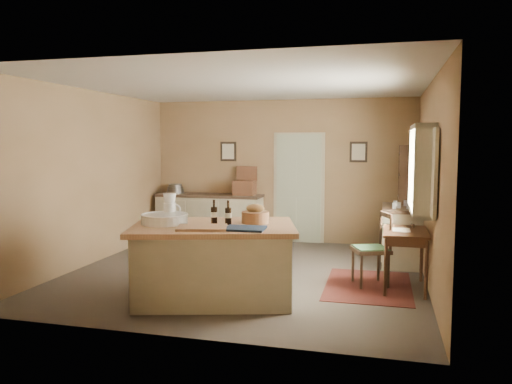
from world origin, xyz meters
The scene contains 16 objects.
ground centered at (0.00, 0.00, 0.00)m, with size 5.00×5.00×0.00m, color brown.
wall_back centered at (0.00, 2.50, 1.35)m, with size 5.00×0.10×2.70m, color #957552.
wall_front centered at (0.00, -2.50, 1.35)m, with size 5.00×0.10×2.70m, color #957552.
wall_left centered at (-2.50, 0.00, 1.35)m, with size 0.10×5.00×2.70m, color #957552.
wall_right centered at (2.50, 0.00, 1.35)m, with size 0.10×5.00×2.70m, color #957552.
ceiling centered at (0.00, 0.00, 2.70)m, with size 5.00×5.00×0.00m, color silver.
door centered at (0.35, 2.47, 1.05)m, with size 0.97×0.06×2.11m, color #ABB394.
framed_prints centered at (0.20, 2.48, 1.72)m, with size 2.82×0.02×0.38m.
window centered at (2.42, -0.20, 1.55)m, with size 0.25×1.99×1.12m.
work_island centered at (-0.05, -1.28, 0.48)m, with size 2.18×1.72×1.20m.
sideboard centered at (-1.34, 2.20, 0.48)m, with size 2.06×0.59×1.18m.
rug centered at (1.75, -0.25, 0.00)m, with size 1.10×1.60×0.01m, color #54201A.
writing_desk centered at (2.20, -0.25, 0.67)m, with size 0.55×0.90×0.82m.
desk_chair centered at (1.77, -0.20, 0.47)m, with size 0.44×0.44×0.95m, color #302015, non-canonical shape.
right_cabinet centered at (2.20, 1.16, 0.46)m, with size 0.60×1.08×0.99m.
shelving_unit centered at (2.35, 1.76, 0.92)m, with size 0.31×0.83×1.85m.
Camera 1 is at (1.93, -6.85, 1.87)m, focal length 35.00 mm.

